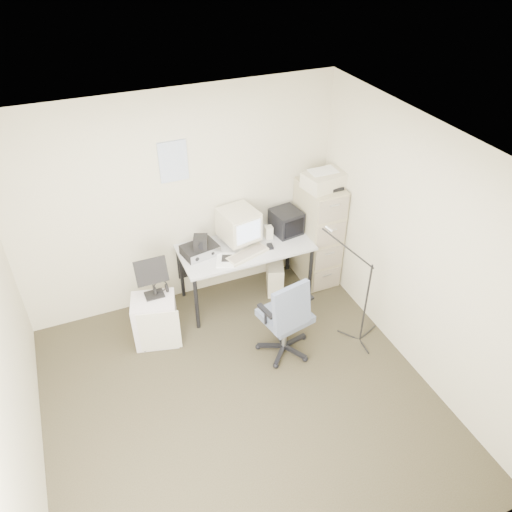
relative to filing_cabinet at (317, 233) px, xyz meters
name	(u,v)px	position (x,y,z in m)	size (l,w,h in m)	color
floor	(242,402)	(-1.58, -1.48, -0.66)	(3.60, 3.60, 0.01)	#312B1A
ceiling	(235,163)	(-1.58, -1.48, 1.85)	(3.60, 3.60, 0.01)	white
wall_back	(179,203)	(-1.58, 0.32, 0.60)	(3.60, 0.02, 2.50)	beige
wall_front	(358,505)	(-1.58, -3.28, 0.60)	(3.60, 0.02, 2.50)	beige
wall_left	(1,370)	(-3.38, -1.48, 0.60)	(0.02, 3.60, 2.50)	beige
wall_right	(419,254)	(0.22, -1.48, 0.60)	(0.02, 3.60, 2.50)	beige
wall_calendar	(173,161)	(-1.60, 0.31, 1.10)	(0.30, 0.02, 0.44)	white
filing_cabinet	(317,233)	(0.00, 0.00, 0.00)	(0.40, 0.60, 1.30)	#A59E84
printer	(324,180)	(0.00, -0.05, 0.74)	(0.46, 0.31, 0.18)	#B7B18F
desk	(246,272)	(-0.95, -0.03, -0.29)	(1.50, 0.70, 0.73)	silver
crt_monitor	(239,227)	(-0.99, 0.07, 0.29)	(0.38, 0.40, 0.42)	#B7B18F
crt_tv	(286,222)	(-0.40, 0.07, 0.22)	(0.31, 0.33, 0.28)	black
desk_speaker	(269,232)	(-0.64, 0.02, 0.16)	(0.08, 0.08, 0.16)	beige
keyboard	(247,254)	(-0.99, -0.20, 0.09)	(0.49, 0.18, 0.03)	#B7B18F
mouse	(270,246)	(-0.70, -0.16, 0.10)	(0.06, 0.10, 0.03)	black
radio_receiver	(200,250)	(-1.47, 0.03, 0.13)	(0.38, 0.27, 0.11)	black
radio_speaker	(201,242)	(-1.46, -0.01, 0.26)	(0.15, 0.14, 0.15)	black
papers	(226,260)	(-1.25, -0.20, 0.09)	(0.19, 0.26, 0.02)	white
pc_tower	(275,275)	(-0.57, -0.02, -0.45)	(0.19, 0.42, 0.39)	#B7B18F
office_chair	(285,314)	(-0.91, -1.01, -0.14)	(0.59, 0.59, 1.02)	slate
side_cart	(155,320)	(-2.12, -0.34, -0.37)	(0.45, 0.36, 0.56)	silver
music_stand	(152,277)	(-2.08, -0.27, 0.15)	(0.33, 0.17, 0.48)	black
headphones	(161,289)	(-2.00, -0.25, -0.04)	(0.17, 0.17, 0.03)	black
mic_stand	(368,293)	(-0.07, -1.20, 0.02)	(0.02, 0.02, 1.34)	black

